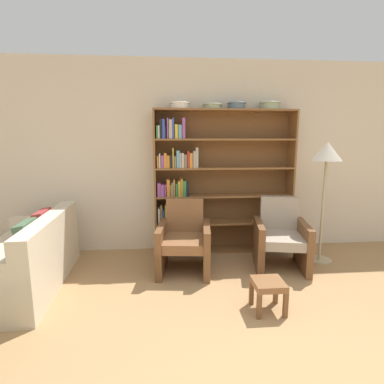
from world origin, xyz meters
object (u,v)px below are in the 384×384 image
object	(u,v)px
bowl_copper	(212,106)
couch	(26,261)
bowl_stoneware	(237,105)
floor_lamp	(327,160)
armchair_leather	(184,240)
armchair_cushioned	(280,237)
bowl_cream	(180,105)
footstool	(268,287)
bowl_slate	(270,105)
bookshelf	(211,182)

from	to	relation	value
bowl_copper	couch	size ratio (longest dim) A/B	0.16
bowl_stoneware	couch	distance (m)	3.26
floor_lamp	armchair_leather	bearing A→B (deg)	-176.25
couch	armchair_cushioned	xyz separation A→B (m)	(3.03, 0.30, 0.09)
bowl_cream	footstool	distance (m)	2.58
bowl_stoneware	bowl_slate	size ratio (longest dim) A/B	0.89
bowl_slate	armchair_leather	xyz separation A→B (m)	(-1.24, -0.61, -1.72)
bowl_cream	armchair_cushioned	world-z (taller)	bowl_cream
bowl_cream	bowl_slate	distance (m)	1.25
bookshelf	bowl_cream	size ratio (longest dim) A/B	7.55
bowl_stoneware	bookshelf	bearing A→B (deg)	176.99
bookshelf	footstool	world-z (taller)	bookshelf
bowl_copper	footstool	world-z (taller)	bowl_copper
bowl_copper	couch	xyz separation A→B (m)	(-2.22, -0.91, -1.79)
bowl_copper	floor_lamp	xyz separation A→B (m)	(1.43, -0.49, -0.71)
bowl_copper	armchair_cushioned	bearing A→B (deg)	-36.88
bowl_stoneware	bowl_slate	world-z (taller)	bowl_slate
floor_lamp	bowl_copper	bearing A→B (deg)	161.10
bookshelf	floor_lamp	xyz separation A→B (m)	(1.44, -0.51, 0.35)
bowl_cream	couch	world-z (taller)	bowl_cream
bowl_copper	armchair_leather	distance (m)	1.86
armchair_leather	floor_lamp	distance (m)	2.11
armchair_leather	couch	bearing A→B (deg)	16.02
floor_lamp	bookshelf	bearing A→B (deg)	160.58
bookshelf	bowl_stoneware	distance (m)	1.12
couch	footstool	world-z (taller)	couch
bowl_slate	floor_lamp	world-z (taller)	bowl_slate
bowl_cream	armchair_cushioned	bearing A→B (deg)	-25.85
bowl_stoneware	bowl_slate	distance (m)	0.47
couch	footstool	xyz separation A→B (m)	(2.53, -0.71, -0.06)
couch	bowl_slate	bearing A→B (deg)	-76.06
bowl_stoneware	floor_lamp	bearing A→B (deg)	-24.18
bowl_cream	bowl_copper	distance (m)	0.45
bowl_slate	armchair_cushioned	bearing A→B (deg)	-89.30
armchair_leather	footstool	size ratio (longest dim) A/B	2.88
bowl_stoneware	armchair_cushioned	world-z (taller)	bowl_stoneware
floor_lamp	bowl_slate	bearing A→B (deg)	141.75
bookshelf	floor_lamp	size ratio (longest dim) A/B	1.27
bookshelf	bowl_slate	xyz separation A→B (m)	(0.82, -0.02, 1.07)
bowl_cream	floor_lamp	bearing A→B (deg)	-14.61
bowl_slate	bowl_copper	bearing A→B (deg)	-180.00
footstool	armchair_cushioned	bearing A→B (deg)	63.54
bowl_slate	footstool	distance (m)	2.52
bowl_copper	bowl_stoneware	world-z (taller)	bowl_stoneware
bookshelf	floor_lamp	distance (m)	1.56
bowl_stoneware	armchair_leather	bearing A→B (deg)	-141.65
bowl_stoneware	footstool	world-z (taller)	bowl_stoneware
floor_lamp	footstool	xyz separation A→B (m)	(-1.11, -1.13, -1.14)
bowl_cream	armchair_cushioned	size ratio (longest dim) A/B	0.31
bowl_stoneware	armchair_leather	size ratio (longest dim) A/B	0.29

